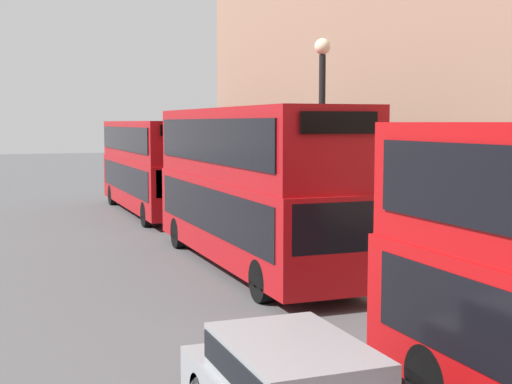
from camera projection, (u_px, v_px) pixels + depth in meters
name	position (u px, v px, depth m)	size (l,w,h in m)	color
bus_second_in_queue	(251.00, 181.00, 20.00)	(2.59, 10.78, 4.49)	#A80F14
bus_third_in_queue	(152.00, 163.00, 31.98)	(2.59, 11.32, 4.16)	#A80F14
street_lamp	(322.00, 128.00, 19.47)	(0.44, 0.44, 6.38)	black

